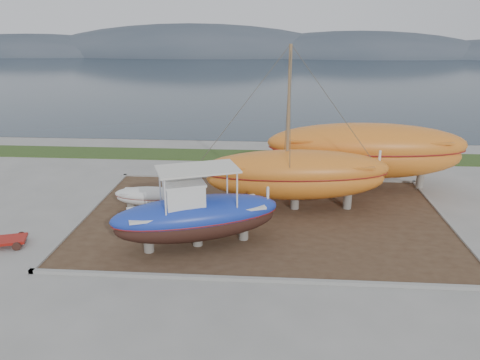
# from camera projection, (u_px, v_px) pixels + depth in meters

# --- Properties ---
(ground) EXTENTS (140.00, 140.00, 0.00)m
(ground) POSITION_uv_depth(u_px,v_px,m) (262.00, 256.00, 19.96)
(ground) COLOR gray
(ground) RESTS_ON ground
(dirt_patch) EXTENTS (18.00, 12.00, 0.06)m
(dirt_patch) POSITION_uv_depth(u_px,v_px,m) (264.00, 218.00, 23.73)
(dirt_patch) COLOR #422D1E
(dirt_patch) RESTS_ON ground
(curb_frame) EXTENTS (18.60, 12.60, 0.15)m
(curb_frame) POSITION_uv_depth(u_px,v_px,m) (264.00, 217.00, 23.71)
(curb_frame) COLOR gray
(curb_frame) RESTS_ON ground
(grass_strip) EXTENTS (44.00, 3.00, 0.08)m
(grass_strip) POSITION_uv_depth(u_px,v_px,m) (268.00, 156.00, 34.58)
(grass_strip) COLOR #284219
(grass_strip) RESTS_ON ground
(sea) EXTENTS (260.00, 100.00, 0.04)m
(sea) POSITION_uv_depth(u_px,v_px,m) (273.00, 76.00, 86.06)
(sea) COLOR #1B2A37
(sea) RESTS_ON ground
(mountain_ridge) EXTENTS (200.00, 36.00, 20.00)m
(mountain_ridge) POSITION_uv_depth(u_px,v_px,m) (274.00, 55.00, 138.00)
(mountain_ridge) COLOR #333D49
(mountain_ridge) RESTS_ON ground
(blue_caique) EXTENTS (7.73, 4.80, 3.56)m
(blue_caique) POSITION_uv_depth(u_px,v_px,m) (197.00, 208.00, 20.21)
(blue_caique) COLOR #1C38B1
(blue_caique) RESTS_ON dirt_patch
(white_dinghy) EXTENTS (3.79, 1.42, 1.14)m
(white_dinghy) POSITION_uv_depth(u_px,v_px,m) (151.00, 199.00, 24.62)
(white_dinghy) COLOR silver
(white_dinghy) RESTS_ON dirt_patch
(orange_sailboat) EXTENTS (9.88, 3.67, 8.42)m
(orange_sailboat) POSITION_uv_depth(u_px,v_px,m) (298.00, 131.00, 23.50)
(orange_sailboat) COLOR orange
(orange_sailboat) RESTS_ON dirt_patch
(orange_bare_hull) EXTENTS (11.54, 3.58, 3.77)m
(orange_bare_hull) POSITION_uv_depth(u_px,v_px,m) (365.00, 157.00, 27.39)
(orange_bare_hull) COLOR orange
(orange_bare_hull) RESTS_ON dirt_patch
(red_trailer) EXTENTS (2.69, 1.91, 0.35)m
(red_trailer) POSITION_uv_depth(u_px,v_px,m) (7.00, 242.00, 20.78)
(red_trailer) COLOR #A21A12
(red_trailer) RESTS_ON ground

